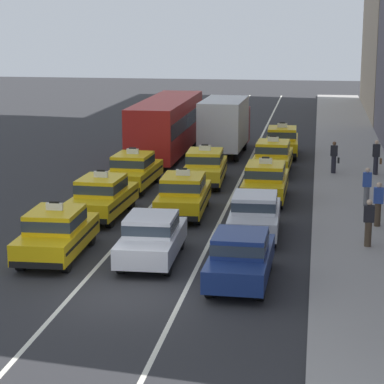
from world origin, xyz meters
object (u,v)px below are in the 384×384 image
Objects in this scene: taxi_left_third at (133,170)px; sedan_center_nearest at (152,236)px; taxi_left_fifth at (195,121)px; sedan_right_nearest at (240,256)px; bus_left_fourth at (167,124)px; pedestrian_mid_block at (367,187)px; taxi_center_second at (183,194)px; pedestrian_near_crosswalk at (376,157)px; pedestrian_trailing at (369,223)px; sedan_right_second at (255,213)px; taxi_right_fourth at (273,156)px; taxi_right_fifth at (282,141)px; taxi_right_third at (265,181)px; pedestrian_by_storefront at (378,204)px; taxi_left_second at (102,196)px; taxi_left_nearest at (56,232)px; box_truck_center_fourth at (226,124)px; taxi_center_third at (205,166)px; pedestrian_far_corner at (334,157)px.

taxi_left_third is 1.06× the size of sedan_center_nearest.
sedan_right_nearest is at bearing -78.67° from taxi_left_fifth.
bus_left_fourth reaches higher than pedestrian_mid_block.
taxi_center_second is 2.66× the size of pedestrian_near_crosswalk.
pedestrian_mid_block is 0.98× the size of pedestrian_trailing.
sedan_center_nearest is at bearing -89.92° from taxi_center_second.
sedan_center_nearest is 4.77m from sedan_right_second.
taxi_left_third reaches higher than pedestrian_near_crosswalk.
sedan_center_nearest is at bearing -130.44° from sedan_right_second.
taxi_right_fifth is (0.22, 5.29, 0.00)m from taxi_right_fourth.
taxi_right_third is 4.39m from pedestrian_mid_block.
pedestrian_by_storefront is (-0.60, -10.21, -0.01)m from pedestrian_near_crosswalk.
taxi_right_fifth reaches higher than sedan_center_nearest.
taxi_left_third is at bearing -158.68° from pedestrian_near_crosswalk.
taxi_left_second is 6.50m from sedan_right_second.
taxi_center_second and taxi_right_fourth have the same top height.
pedestrian_near_crosswalk is 10.23m from pedestrian_by_storefront.
sedan_right_nearest is (3.09, -1.74, 0.00)m from sedan_center_nearest.
taxi_left_nearest and taxi_left_fifth have the same top height.
box_truck_center_fourth reaches higher than pedestrian_mid_block.
sedan_center_nearest is 6.29m from taxi_center_second.
taxi_left_second reaches higher than pedestrian_trailing.
taxi_right_fourth reaches higher than pedestrian_by_storefront.
pedestrian_near_crosswalk is at bearing 49.50° from taxi_right_third.
bus_left_fourth is 17.88m from sedan_right_second.
taxi_left_nearest is 12.92m from taxi_center_third.
sedan_right_nearest is at bearing -77.68° from taxi_center_third.
taxi_left_third is 5.62m from taxi_center_second.
sedan_right_second is (3.09, -8.79, -0.03)m from taxi_center_third.
box_truck_center_fourth is 1.61× the size of sedan_right_second.
taxi_left_third is 2.86× the size of pedestrian_far_corner.
box_truck_center_fourth is at bearing 115.61° from pedestrian_by_storefront.
pedestrian_by_storefront is (4.51, 6.91, 0.16)m from sedan_right_nearest.
pedestrian_mid_block is (10.45, -20.62, 0.09)m from taxi_left_fifth.
sedan_right_second is at bearing -49.48° from taxi_left_third.
taxi_left_nearest is 13.60m from pedestrian_mid_block.
taxi_right_fourth is 2.83× the size of pedestrian_mid_block.
pedestrian_near_crosswalk is (8.22, 9.09, 0.14)m from taxi_center_second.
taxi_left_fifth and taxi_center_second have the same top height.
taxi_left_fifth is at bearing 107.43° from taxi_right_third.
taxi_right_third is at bearing 119.65° from pedestrian_trailing.
taxi_right_third is 2.70× the size of pedestrian_by_storefront.
taxi_right_third is 1.00× the size of taxi_right_fourth.
sedan_right_second is (3.09, 3.63, 0.00)m from sedan_center_nearest.
taxi_left_second is at bearing -163.98° from pedestrian_mid_block.
pedestrian_near_crosswalk is (4.94, -5.60, 0.14)m from taxi_right_fifth.
taxi_left_second is at bearing 178.73° from pedestrian_by_storefront.
sedan_right_nearest is 22.72m from taxi_right_fifth.
pedestrian_mid_block is (10.53, -2.51, 0.09)m from taxi_left_third.
pedestrian_mid_block is (-0.84, -6.95, -0.05)m from pedestrian_near_crosswalk.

